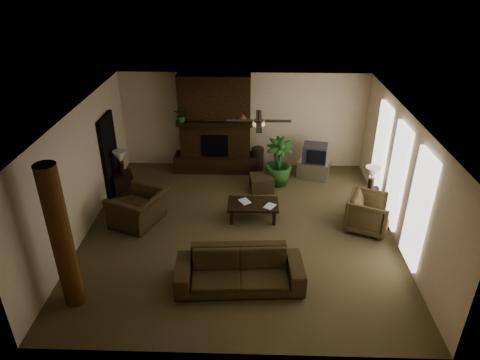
{
  "coord_description": "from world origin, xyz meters",
  "views": [
    {
      "loc": [
        0.27,
        -8.31,
        5.7
      ],
      "look_at": [
        0.0,
        0.4,
        1.1
      ],
      "focal_mm": 32.28,
      "sensor_mm": 36.0,
      "label": 1
    }
  ],
  "objects_px": {
    "floor_plant": "(278,171)",
    "sofa": "(240,265)",
    "coffee_table": "(253,205)",
    "armchair_right": "(369,212)",
    "side_table_right": "(368,200)",
    "lamp_left": "(120,158)",
    "lamp_right": "(372,175)",
    "side_table_left": "(123,183)",
    "tv_stand": "(313,169)",
    "floor_vase": "(258,157)",
    "ottoman": "(262,183)",
    "armchair_left": "(138,203)",
    "log_column": "(61,239)"
  },
  "relations": [
    {
      "from": "armchair_right",
      "to": "lamp_left",
      "type": "relative_size",
      "value": 1.44
    },
    {
      "from": "coffee_table",
      "to": "lamp_left",
      "type": "distance_m",
      "value": 3.71
    },
    {
      "from": "ottoman",
      "to": "armchair_left",
      "type": "bearing_deg",
      "value": -149.86
    },
    {
      "from": "armchair_right",
      "to": "tv_stand",
      "type": "bearing_deg",
      "value": 42.5
    },
    {
      "from": "armchair_left",
      "to": "tv_stand",
      "type": "height_order",
      "value": "armchair_left"
    },
    {
      "from": "armchair_left",
      "to": "tv_stand",
      "type": "bearing_deg",
      "value": 141.55
    },
    {
      "from": "coffee_table",
      "to": "floor_plant",
      "type": "bearing_deg",
      "value": 69.55
    },
    {
      "from": "log_column",
      "to": "armchair_left",
      "type": "height_order",
      "value": "log_column"
    },
    {
      "from": "ottoman",
      "to": "side_table_left",
      "type": "relative_size",
      "value": 1.09
    },
    {
      "from": "floor_vase",
      "to": "lamp_left",
      "type": "height_order",
      "value": "lamp_left"
    },
    {
      "from": "floor_plant",
      "to": "lamp_left",
      "type": "distance_m",
      "value": 4.23
    },
    {
      "from": "armchair_right",
      "to": "floor_plant",
      "type": "xyz_separation_m",
      "value": [
        -1.97,
        2.17,
        -0.1
      ]
    },
    {
      "from": "tv_stand",
      "to": "lamp_left",
      "type": "bearing_deg",
      "value": -148.57
    },
    {
      "from": "armchair_right",
      "to": "floor_vase",
      "type": "distance_m",
      "value": 3.92
    },
    {
      "from": "sofa",
      "to": "floor_vase",
      "type": "bearing_deg",
      "value": 82.0
    },
    {
      "from": "ottoman",
      "to": "side_table_right",
      "type": "xyz_separation_m",
      "value": [
        2.62,
        -0.94,
        0.08
      ]
    },
    {
      "from": "log_column",
      "to": "lamp_left",
      "type": "relative_size",
      "value": 4.31
    },
    {
      "from": "tv_stand",
      "to": "lamp_left",
      "type": "relative_size",
      "value": 1.31
    },
    {
      "from": "sofa",
      "to": "lamp_left",
      "type": "xyz_separation_m",
      "value": [
        -3.21,
        3.55,
        0.53
      ]
    },
    {
      "from": "sofa",
      "to": "ottoman",
      "type": "bearing_deg",
      "value": 79.19
    },
    {
      "from": "coffee_table",
      "to": "side_table_left",
      "type": "distance_m",
      "value": 3.66
    },
    {
      "from": "coffee_table",
      "to": "lamp_right",
      "type": "relative_size",
      "value": 1.85
    },
    {
      "from": "coffee_table",
      "to": "side_table_left",
      "type": "xyz_separation_m",
      "value": [
        -3.46,
        1.2,
        -0.1
      ]
    },
    {
      "from": "armchair_left",
      "to": "lamp_left",
      "type": "height_order",
      "value": "lamp_left"
    },
    {
      "from": "coffee_table",
      "to": "floor_plant",
      "type": "xyz_separation_m",
      "value": [
        0.68,
        1.83,
        -0.0
      ]
    },
    {
      "from": "lamp_left",
      "to": "floor_plant",
      "type": "bearing_deg",
      "value": 8.58
    },
    {
      "from": "sofa",
      "to": "ottoman",
      "type": "relative_size",
      "value": 4.05
    },
    {
      "from": "floor_vase",
      "to": "floor_plant",
      "type": "xyz_separation_m",
      "value": [
        0.55,
        -0.83,
        -0.06
      ]
    },
    {
      "from": "side_table_right",
      "to": "lamp_right",
      "type": "distance_m",
      "value": 0.73
    },
    {
      "from": "floor_plant",
      "to": "sofa",
      "type": "bearing_deg",
      "value": -102.51
    },
    {
      "from": "sofa",
      "to": "side_table_right",
      "type": "height_order",
      "value": "sofa"
    },
    {
      "from": "side_table_right",
      "to": "lamp_left",
      "type": "bearing_deg",
      "value": 173.78
    },
    {
      "from": "coffee_table",
      "to": "ottoman",
      "type": "bearing_deg",
      "value": 81.12
    },
    {
      "from": "floor_vase",
      "to": "lamp_left",
      "type": "distance_m",
      "value": 3.9
    },
    {
      "from": "tv_stand",
      "to": "side_table_left",
      "type": "distance_m",
      "value": 5.26
    },
    {
      "from": "armchair_left",
      "to": "floor_vase",
      "type": "relative_size",
      "value": 1.57
    },
    {
      "from": "sofa",
      "to": "floor_plant",
      "type": "xyz_separation_m",
      "value": [
        0.93,
        4.17,
        -0.1
      ]
    },
    {
      "from": "lamp_left",
      "to": "side_table_right",
      "type": "xyz_separation_m",
      "value": [
        6.29,
        -0.69,
        -0.73
      ]
    },
    {
      "from": "coffee_table",
      "to": "side_table_left",
      "type": "relative_size",
      "value": 2.18
    },
    {
      "from": "armchair_left",
      "to": "lamp_left",
      "type": "relative_size",
      "value": 1.86
    },
    {
      "from": "tv_stand",
      "to": "side_table_right",
      "type": "xyz_separation_m",
      "value": [
        1.14,
        -1.7,
        0.03
      ]
    },
    {
      "from": "tv_stand",
      "to": "side_table_right",
      "type": "relative_size",
      "value": 1.55
    },
    {
      "from": "sofa",
      "to": "lamp_right",
      "type": "height_order",
      "value": "lamp_right"
    },
    {
      "from": "sofa",
      "to": "lamp_left",
      "type": "bearing_deg",
      "value": 128.37
    },
    {
      "from": "armchair_right",
      "to": "side_table_left",
      "type": "height_order",
      "value": "armchair_right"
    },
    {
      "from": "armchair_left",
      "to": "coffee_table",
      "type": "relative_size",
      "value": 1.01
    },
    {
      "from": "side_table_left",
      "to": "side_table_right",
      "type": "distance_m",
      "value": 6.34
    },
    {
      "from": "log_column",
      "to": "side_table_left",
      "type": "xyz_separation_m",
      "value": [
        -0.2,
        4.1,
        -1.12
      ]
    },
    {
      "from": "log_column",
      "to": "tv_stand",
      "type": "distance_m",
      "value": 7.22
    },
    {
      "from": "lamp_right",
      "to": "armchair_right",
      "type": "bearing_deg",
      "value": -103.24
    }
  ]
}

